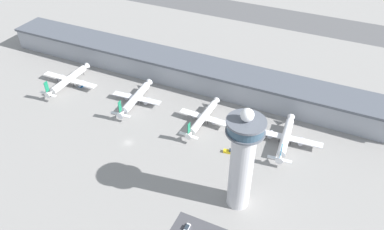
{
  "coord_description": "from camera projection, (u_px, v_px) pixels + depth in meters",
  "views": [
    {
      "loc": [
        96.59,
        -123.72,
        137.52
      ],
      "look_at": [
        24.95,
        29.3,
        6.84
      ],
      "focal_mm": 35.0,
      "sensor_mm": 36.0,
      "label": 1
    }
  ],
  "objects": [
    {
      "name": "service_truck_catering",
      "position": [
        83.0,
        84.0,
        249.94
      ],
      "size": [
        3.16,
        6.17,
        2.48
      ],
      "color": "black",
      "rests_on": "ground"
    },
    {
      "name": "airplane_gate_alpha",
      "position": [
        69.0,
        80.0,
        247.37
      ],
      "size": [
        41.03,
        40.7,
        14.04
      ],
      "color": "white",
      "rests_on": "ground"
    },
    {
      "name": "airplane_gate_bravo",
      "position": [
        136.0,
        98.0,
        231.68
      ],
      "size": [
        32.34,
        39.65,
        13.85
      ],
      "color": "silver",
      "rests_on": "ground"
    },
    {
      "name": "airplane_gate_charlie",
      "position": [
        203.0,
        117.0,
        215.74
      ],
      "size": [
        30.24,
        38.86,
        13.09
      ],
      "color": "white",
      "rests_on": "ground"
    },
    {
      "name": "terminal_building",
      "position": [
        184.0,
        70.0,
        250.31
      ],
      "size": [
        273.53,
        25.0,
        16.14
      ],
      "color": "#9399A3",
      "rests_on": "ground"
    },
    {
      "name": "airplane_gate_delta",
      "position": [
        285.0,
        137.0,
        201.89
      ],
      "size": [
        39.71,
        38.98,
        13.91
      ],
      "color": "white",
      "rests_on": "ground"
    },
    {
      "name": "service_truck_fuel",
      "position": [
        243.0,
        130.0,
        211.91
      ],
      "size": [
        8.34,
        4.1,
        2.95
      ],
      "color": "black",
      "rests_on": "ground"
    },
    {
      "name": "runway_strip",
      "position": [
        246.0,
        12.0,
        349.51
      ],
      "size": [
        410.3,
        44.0,
        0.01
      ],
      "primitive_type": "cube",
      "color": "#515154",
      "rests_on": "ground"
    },
    {
      "name": "car_navy_sedan",
      "position": [
        187.0,
        228.0,
        161.03
      ],
      "size": [
        1.79,
        4.35,
        1.51
      ],
      "color": "black",
      "rests_on": "ground"
    },
    {
      "name": "ground_plane",
      "position": [
        128.0,
        143.0,
        205.16
      ],
      "size": [
        1000.0,
        1000.0,
        0.0
      ],
      "primitive_type": "plane",
      "color": "gray"
    },
    {
      "name": "control_tower",
      "position": [
        242.0,
        159.0,
        156.18
      ],
      "size": [
        15.96,
        15.96,
        53.45
      ],
      "color": "#BCBCC1",
      "rests_on": "ground"
    },
    {
      "name": "service_truck_baggage",
      "position": [
        230.0,
        152.0,
        198.21
      ],
      "size": [
        6.99,
        3.33,
        2.49
      ],
      "color": "black",
      "rests_on": "ground"
    }
  ]
}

